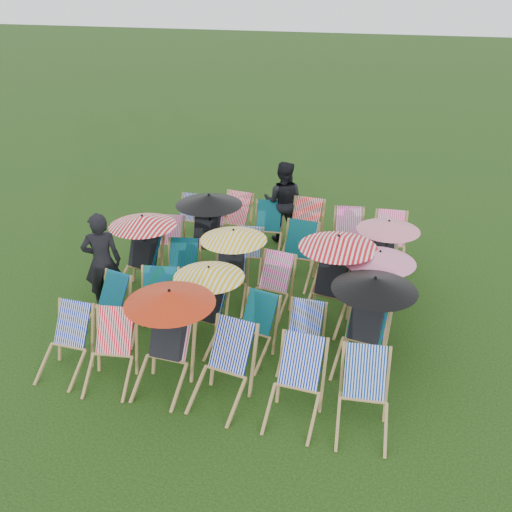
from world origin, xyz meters
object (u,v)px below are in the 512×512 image
(person_rear, at_px, (283,202))
(deckchair_29, at_px, (389,242))
(deckchair_0, at_px, (64,344))
(person_left, at_px, (102,262))
(deckchair_5, at_px, (364,398))

(person_rear, bearing_deg, deckchair_29, 161.42)
(deckchair_0, xyz_separation_m, person_left, (-0.35, 1.69, 0.39))
(deckchair_29, distance_m, person_left, 5.19)
(deckchair_0, distance_m, person_left, 1.77)
(deckchair_0, height_order, deckchair_5, deckchair_5)
(deckchair_29, relative_size, person_rear, 0.58)
(deckchair_5, height_order, deckchair_29, deckchair_29)
(deckchair_29, distance_m, person_rear, 2.31)
(deckchair_5, xyz_separation_m, person_rear, (-2.29, 5.10, 0.36))
(deckchair_5, bearing_deg, deckchair_0, 173.92)
(deckchair_0, height_order, deckchair_29, deckchair_29)
(deckchair_5, xyz_separation_m, person_left, (-4.41, 1.65, 0.36))
(deckchair_29, bearing_deg, person_rear, 160.51)
(person_left, bearing_deg, deckchair_0, 73.89)
(person_left, xyz_separation_m, person_rear, (2.12, 3.45, 0.00))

